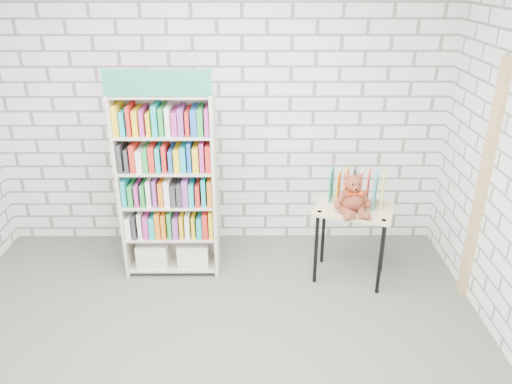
{
  "coord_description": "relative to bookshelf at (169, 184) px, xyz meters",
  "views": [
    {
      "loc": [
        0.34,
        -2.8,
        2.7
      ],
      "look_at": [
        0.36,
        0.95,
        1.0
      ],
      "focal_mm": 35.0,
      "sensor_mm": 36.0,
      "label": 1
    }
  ],
  "objects": [
    {
      "name": "table_books",
      "position": [
        1.7,
        -0.05,
        -0.02
      ],
      "size": [
        0.52,
        0.34,
        0.28
      ],
      "color": "teal",
      "rests_on": "display_table"
    },
    {
      "name": "room_shell",
      "position": [
        0.44,
        -1.36,
        0.89
      ],
      "size": [
        4.52,
        4.02,
        2.81
      ],
      "color": "silver",
      "rests_on": "ground"
    },
    {
      "name": "teddy_bear",
      "position": [
        1.63,
        -0.25,
        -0.02
      ],
      "size": [
        0.33,
        0.31,
        0.36
      ],
      "color": "maroon",
      "rests_on": "display_table"
    },
    {
      "name": "ground",
      "position": [
        0.44,
        -1.36,
        -0.89
      ],
      "size": [
        4.5,
        4.5,
        0.0
      ],
      "primitive_type": "plane",
      "color": "#4B5346",
      "rests_on": "ground"
    },
    {
      "name": "door_trim",
      "position": [
        2.66,
        -0.41,
        0.16
      ],
      "size": [
        0.05,
        0.12,
        2.1
      ],
      "primitive_type": "cube",
      "color": "tan",
      "rests_on": "ground"
    },
    {
      "name": "display_table",
      "position": [
        1.67,
        -0.15,
        -0.26
      ],
      "size": [
        0.79,
        0.66,
        0.73
      ],
      "color": "#D2B17E",
      "rests_on": "ground"
    },
    {
      "name": "bookshelf",
      "position": [
        0.0,
        0.0,
        0.0
      ],
      "size": [
        0.87,
        0.34,
        1.96
      ],
      "color": "beige",
      "rests_on": "ground"
    }
  ]
}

